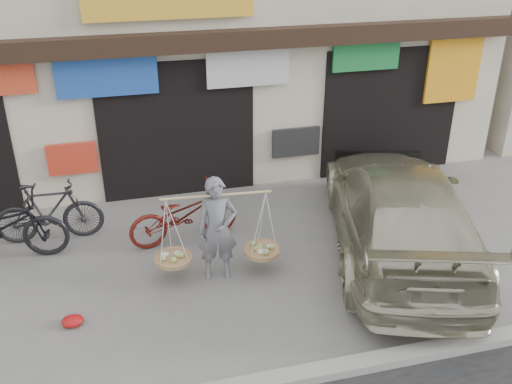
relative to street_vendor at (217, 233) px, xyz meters
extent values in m
plane|color=slate|center=(-0.18, -0.44, -0.78)|extent=(70.00, 70.00, 0.00)
cube|color=black|center=(-0.18, 2.91, 2.27)|extent=(14.00, 0.35, 0.35)
cube|color=black|center=(-0.18, 3.31, 0.57)|extent=(3.00, 0.60, 2.70)
cube|color=black|center=(4.32, 3.31, 0.57)|extent=(3.00, 0.60, 2.70)
cube|color=#2251B0|center=(-1.38, 2.98, 1.72)|extent=(1.80, 0.08, 0.70)
cube|color=silver|center=(1.22, 2.98, 1.72)|extent=(1.60, 0.08, 0.70)
cube|color=#1E7F3A|center=(3.62, 2.98, 1.82)|extent=(1.40, 0.08, 0.60)
cube|color=#FFA01A|center=(5.62, 2.98, 1.42)|extent=(1.20, 0.08, 1.40)
cube|color=red|center=(-2.18, 2.98, 0.22)|extent=(0.90, 0.08, 0.60)
cube|color=#262626|center=(2.22, 2.98, 0.12)|extent=(1.00, 0.08, 0.60)
cube|color=yellow|center=(-0.18, 2.98, 2.92)|extent=(3.00, 0.08, 0.50)
imported|color=slate|center=(0.00, 0.00, 0.06)|extent=(0.64, 0.45, 1.68)
cylinder|color=tan|center=(0.00, 0.00, 0.64)|extent=(1.65, 0.18, 0.04)
cylinder|color=#AB7E51|center=(-0.69, 0.06, -0.40)|extent=(0.56, 0.56, 0.07)
ellipsoid|color=#A5BF66|center=(-0.69, 0.06, -0.34)|extent=(0.39, 0.39, 0.10)
cylinder|color=#AB7E51|center=(0.69, -0.06, -0.40)|extent=(0.56, 0.56, 0.07)
ellipsoid|color=#A5BF66|center=(0.69, -0.06, -0.34)|extent=(0.39, 0.39, 0.10)
imported|color=black|center=(-2.60, 1.79, -0.23)|extent=(1.83, 0.58, 1.09)
imported|color=#59150F|center=(-0.36, 1.20, -0.27)|extent=(2.00, 0.99, 1.01)
imported|color=#B9B495|center=(3.04, 0.02, -0.02)|extent=(3.59, 5.64, 1.52)
cube|color=black|center=(3.78, 2.40, -0.23)|extent=(1.65, 0.60, 0.45)
cube|color=silver|center=(3.80, 2.46, -0.33)|extent=(0.44, 0.15, 0.12)
ellipsoid|color=red|center=(-2.20, -0.68, -0.71)|extent=(0.31, 0.25, 0.14)
camera|label=1|loc=(-1.30, -7.38, 4.42)|focal=40.00mm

